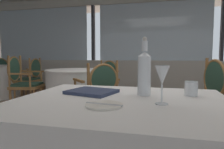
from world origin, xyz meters
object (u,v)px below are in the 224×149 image
at_px(side_plate, 103,105).
at_px(dining_chair_1_0, 99,91).
at_px(water_bottle, 144,72).
at_px(wine_glass, 162,76).
at_px(water_tumbler, 191,89).
at_px(dining_chair_1_2, 22,79).
at_px(dining_chair_0_0, 224,94).
at_px(dining_chair_2_0, 0,71).
at_px(dining_chair_2_2, 31,75).
at_px(menu_book, 92,92).
at_px(dining_chair_1_1, 106,78).

relative_size(side_plate, dining_chair_1_0, 0.20).
xyz_separation_m(water_bottle, wine_glass, (0.10, -0.22, -0.00)).
distance_m(water_tumbler, dining_chair_1_2, 3.10).
xyz_separation_m(water_tumbler, dining_chair_0_0, (0.53, 1.25, -0.24)).
relative_size(dining_chair_0_0, dining_chair_2_0, 1.03).
bearing_deg(dining_chair_2_0, dining_chair_1_2, 17.55).
bearing_deg(dining_chair_1_0, dining_chair_1_2, 30.15).
bearing_deg(side_plate, dining_chair_2_0, 136.48).
relative_size(wine_glass, water_tumbler, 2.22).
bearing_deg(side_plate, dining_chair_1_0, 107.86).
bearing_deg(dining_chair_2_2, menu_book, 129.42).
distance_m(side_plate, menu_book, 0.35).
relative_size(water_bottle, dining_chair_1_1, 0.39).
bearing_deg(side_plate, water_tumbler, 40.25).
relative_size(dining_chair_1_0, dining_chair_1_1, 1.01).
height_order(side_plate, dining_chair_2_2, dining_chair_2_2).
height_order(dining_chair_1_1, dining_chair_2_0, dining_chair_2_0).
bearing_deg(water_bottle, side_plate, -116.83).
xyz_separation_m(wine_glass, dining_chair_0_0, (0.70, 1.52, -0.33)).
height_order(water_tumbler, dining_chair_1_2, dining_chair_1_2).
height_order(menu_book, dining_chair_0_0, dining_chair_0_0).
bearing_deg(dining_chair_1_0, side_plate, 155.76).
xyz_separation_m(dining_chair_0_0, dining_chair_1_1, (-1.84, 1.62, -0.03)).
distance_m(side_plate, dining_chair_1_1, 3.37).
bearing_deg(dining_chair_1_1, dining_chair_1_0, 30.02).
bearing_deg(dining_chair_1_1, dining_chair_2_2, -69.20).
distance_m(side_plate, wine_glass, 0.32).
bearing_deg(dining_chair_0_0, water_tumbler, -130.48).
relative_size(dining_chair_1_0, dining_chair_1_2, 0.91).
bearing_deg(dining_chair_2_0, dining_chair_0_0, 33.69).
distance_m(wine_glass, dining_chair_2_2, 4.21).
height_order(dining_chair_0_0, dining_chair_1_2, dining_chair_1_2).
bearing_deg(dining_chair_0_0, side_plate, -138.40).
height_order(water_bottle, dining_chair_1_0, water_bottle).
relative_size(water_bottle, dining_chair_1_2, 0.35).
bearing_deg(dining_chair_2_2, side_plate, 128.35).
bearing_deg(dining_chair_1_1, dining_chair_1_2, -30.16).
bearing_deg(menu_book, water_tumbler, 21.11).
bearing_deg(dining_chair_0_0, menu_book, -148.34).
height_order(menu_book, dining_chair_1_0, dining_chair_1_0).
bearing_deg(water_tumbler, menu_book, -174.13).
height_order(side_plate, dining_chair_2_0, dining_chair_2_0).
bearing_deg(dining_chair_2_0, menu_book, 16.29).
height_order(menu_book, dining_chair_2_0, dining_chair_2_0).
bearing_deg(wine_glass, dining_chair_1_1, 109.98).
relative_size(wine_glass, dining_chair_2_0, 0.20).
distance_m(dining_chair_1_2, dining_chair_2_2, 1.13).
relative_size(water_bottle, water_tumbler, 4.08).
distance_m(side_plate, dining_chair_0_0, 1.90).
height_order(dining_chair_1_0, dining_chair_1_1, dining_chair_1_0).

